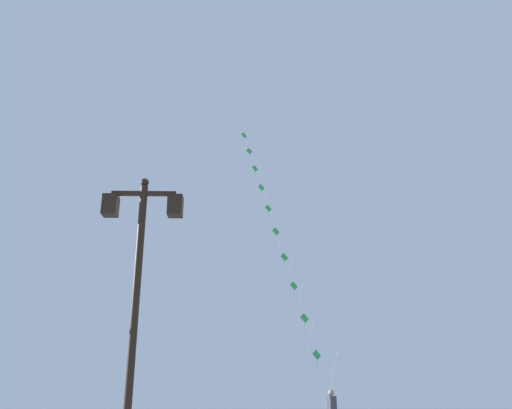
% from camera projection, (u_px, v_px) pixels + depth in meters
% --- Properties ---
extents(twin_lantern_lamp_post, '(1.51, 0.28, 5.36)m').
position_uv_depth(twin_lantern_lamp_post, '(139.00, 263.00, 9.85)').
color(twin_lantern_lamp_post, black).
rests_on(twin_lantern_lamp_post, ground_plane).
extents(kite_train, '(4.01, 11.11, 18.41)m').
position_uv_depth(kite_train, '(276.00, 233.00, 28.73)').
color(kite_train, brown).
rests_on(kite_train, ground_plane).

